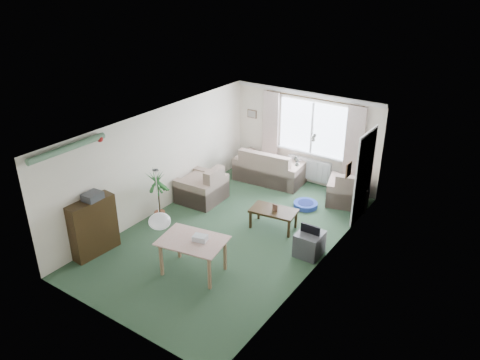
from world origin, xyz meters
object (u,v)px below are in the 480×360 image
Objects in this scene: sofa at (270,165)px; pet_bed at (306,205)px; houseplant at (158,197)px; bookshelf at (93,227)px; coffee_table at (273,219)px; tv_cube at (309,244)px; armchair_left at (201,183)px; dining_table at (193,257)px; armchair_corner at (349,187)px.

sofa reaches higher than pet_bed.
bookshelf is at bearing -96.64° from houseplant.
tv_cube is (1.10, -0.48, 0.02)m from coffee_table.
pet_bed is (-0.95, 1.73, -0.19)m from tv_cube.
coffee_table is 2.56m from houseplant.
armchair_left reaches higher than sofa.
tv_cube is 1.98m from pet_bed.
bookshelf is 0.96× the size of houseplant.
sofa is at bearing 154.33° from armchair_left.
dining_table is at bearing -29.76° from houseplant.
armchair_corner is at bearing 66.48° from coffee_table.
sofa is at bearing -16.69° from armchair_corner.
coffee_table is at bearing 82.87° from armchair_left.
armchair_corner is at bearing 59.28° from bookshelf.
armchair_corner is 5.85m from bookshelf.
armchair_corner is 4.42m from dining_table.
armchair_left is at bearing 175.80° from coffee_table.
bookshelf is 2.12m from dining_table.
armchair_corner is 0.93× the size of armchair_left.
armchair_left reaches higher than armchair_corner.
tv_cube reaches higher than coffee_table.
sofa reaches higher than tv_cube.
coffee_table reaches higher than pet_bed.
pet_bed is (2.25, 1.10, -0.39)m from armchair_left.
bookshelf is at bearing 39.41° from armchair_corner.
dining_table reaches higher than pet_bed.
armchair_left is at bearing 125.50° from dining_table.
sofa is at bearing 73.63° from houseplant.
dining_table is at bearing 57.06° from armchair_corner.
dining_table is at bearing 96.97° from sofa.
bookshelf is at bearing 71.91° from sofa.
armchair_corner is 1.76× the size of tv_cube.
sofa is 1.71m from pet_bed.
armchair_corner reaches higher than coffee_table.
bookshelf is 4.83m from pet_bed.
tv_cube is (0.22, -2.50, -0.18)m from armchair_corner.
sofa is 4.97m from bookshelf.
sofa is 3.49m from tv_cube.
houseplant is at bearing -134.87° from pet_bed.
armchair_corner reaches higher than tv_cube.
bookshelf reaches higher than pet_bed.
sofa is 3.15× the size of pet_bed.
armchair_corner is at bearing 73.10° from dining_table.
houseplant reaches higher than armchair_left.
coffee_table is 1.27m from pet_bed.
tv_cube is (3.35, 0.68, -0.36)m from houseplant.
sofa reaches higher than coffee_table.
coffee_table is 0.84× the size of bookshelf.
houseplant is (0.19, 1.63, 0.02)m from bookshelf.
bookshelf is 1.64m from houseplant.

